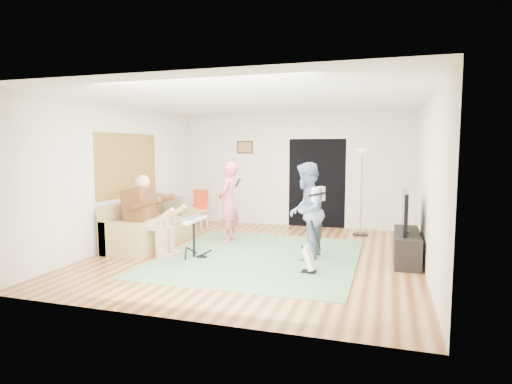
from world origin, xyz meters
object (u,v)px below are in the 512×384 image
(guitar_spare, at_px, (310,258))
(television, at_px, (405,211))
(dining_chair, at_px, (199,214))
(tv_cabinet, at_px, (407,247))
(sofa, at_px, (148,230))
(torchiere_lamp, at_px, (362,176))
(drum_kit, at_px, (194,240))
(singer, at_px, (228,202))
(guitarist, at_px, (306,211))

(guitar_spare, height_order, television, television)
(dining_chair, xyz_separation_m, tv_cabinet, (4.60, -1.74, -0.07))
(sofa, bearing_deg, torchiere_lamp, 28.98)
(dining_chair, bearing_deg, tv_cabinet, -19.13)
(dining_chair, bearing_deg, drum_kit, -65.26)
(torchiere_lamp, xyz_separation_m, television, (0.83, -1.99, -0.44))
(drum_kit, height_order, guitar_spare, guitar_spare)
(drum_kit, xyz_separation_m, television, (3.45, 0.83, 0.54))
(drum_kit, xyz_separation_m, singer, (0.13, 1.33, 0.49))
(drum_kit, distance_m, guitarist, 1.99)
(sofa, xyz_separation_m, drum_kit, (1.30, -0.65, 0.03))
(drum_kit, height_order, tv_cabinet, drum_kit)
(torchiere_lamp, bearing_deg, dining_chair, -176.13)
(guitar_spare, height_order, torchiere_lamp, torchiere_lamp)
(sofa, height_order, guitar_spare, sofa)
(torchiere_lamp, distance_m, dining_chair, 3.86)
(sofa, relative_size, dining_chair, 2.40)
(guitarist, height_order, guitar_spare, guitarist)
(tv_cabinet, distance_m, television, 0.60)
(singer, distance_m, guitar_spare, 2.61)
(sofa, distance_m, guitarist, 3.20)
(sofa, distance_m, guitar_spare, 3.50)
(sofa, distance_m, tv_cabinet, 4.80)
(guitar_spare, bearing_deg, sofa, 163.99)
(guitar_spare, distance_m, tv_cabinet, 1.83)
(singer, distance_m, tv_cabinet, 3.45)
(drum_kit, bearing_deg, torchiere_lamp, 47.07)
(sofa, height_order, singer, singer)
(guitarist, relative_size, guitar_spare, 2.02)
(tv_cabinet, bearing_deg, singer, 171.53)
(drum_kit, xyz_separation_m, dining_chair, (-1.10, 2.57, 0.00))
(drum_kit, height_order, guitarist, guitarist)
(sofa, relative_size, television, 1.93)
(guitarist, bearing_deg, tv_cabinet, 101.96)
(guitarist, height_order, dining_chair, guitarist)
(singer, bearing_deg, guitar_spare, 47.82)
(guitarist, bearing_deg, guitar_spare, 14.99)
(guitar_spare, xyz_separation_m, television, (1.38, 1.15, 0.62))
(drum_kit, relative_size, singer, 0.45)
(television, bearing_deg, sofa, -177.82)
(tv_cabinet, bearing_deg, sofa, -177.85)
(guitarist, distance_m, dining_chair, 3.65)
(singer, xyz_separation_m, guitarist, (1.73, -0.83, 0.02))
(singer, distance_m, dining_chair, 1.81)
(guitarist, xyz_separation_m, guitar_spare, (0.21, -0.81, -0.59))
(torchiere_lamp, bearing_deg, singer, -149.16)
(guitarist, bearing_deg, dining_chair, -124.50)
(tv_cabinet, bearing_deg, guitarist, -168.53)
(drum_kit, height_order, singer, singer)
(sofa, relative_size, singer, 1.33)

